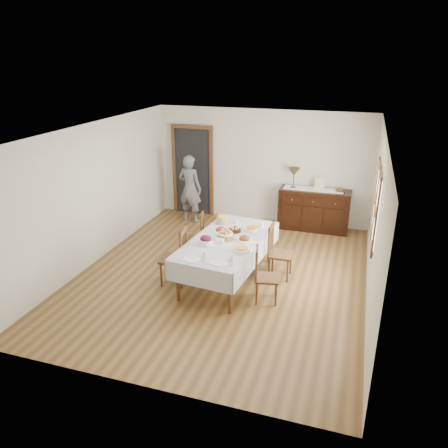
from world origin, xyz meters
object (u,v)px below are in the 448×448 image
(chair_right_near, at_px, (264,275))
(person, at_px, (190,186))
(chair_right_far, at_px, (278,251))
(sideboard, at_px, (314,210))
(dining_table, at_px, (227,244))
(chair_left_near, at_px, (176,256))
(table_lamp, at_px, (294,172))
(chair_left_far, at_px, (196,237))

(chair_right_near, xyz_separation_m, person, (-2.46, 3.01, 0.39))
(chair_right_far, distance_m, sideboard, 2.50)
(dining_table, height_order, sideboard, sideboard)
(chair_right_near, relative_size, sideboard, 0.59)
(chair_right_far, xyz_separation_m, sideboard, (0.34, 2.48, -0.03))
(chair_left_near, bearing_deg, sideboard, 141.34)
(table_lamp, bearing_deg, chair_right_near, -88.19)
(chair_left_near, distance_m, table_lamp, 3.63)
(chair_right_far, xyz_separation_m, person, (-2.51, 2.13, 0.35))
(chair_right_near, bearing_deg, chair_left_far, 44.71)
(dining_table, height_order, table_lamp, table_lamp)
(chair_left_far, bearing_deg, chair_right_near, 40.90)
(chair_right_far, bearing_deg, chair_left_far, 83.50)
(chair_right_far, height_order, person, person)
(dining_table, relative_size, sideboard, 1.53)
(chair_left_far, height_order, table_lamp, table_lamp)
(chair_left_far, distance_m, chair_right_near, 1.90)
(chair_right_far, bearing_deg, person, 49.62)
(chair_left_near, xyz_separation_m, table_lamp, (1.46, 3.24, 0.77))
(dining_table, xyz_separation_m, person, (-1.70, 2.53, 0.16))
(dining_table, height_order, person, person)
(person, bearing_deg, chair_left_near, 116.26)
(chair_left_near, distance_m, sideboard, 3.79)
(chair_left_near, bearing_deg, chair_right_near, 78.58)
(chair_left_near, height_order, table_lamp, table_lamp)
(person, bearing_deg, chair_right_far, 148.73)
(chair_right_near, height_order, sideboard, sideboard)
(dining_table, bearing_deg, sideboard, 74.17)
(person, distance_m, table_lamp, 2.41)
(chair_right_far, bearing_deg, chair_left_near, 115.54)
(sideboard, height_order, table_lamp, table_lamp)
(chair_right_near, bearing_deg, sideboard, -18.00)
(chair_right_near, bearing_deg, table_lamp, -9.54)
(sideboard, bearing_deg, chair_right_near, -96.65)
(sideboard, bearing_deg, chair_left_far, -130.60)
(table_lamp, bearing_deg, sideboard, 0.67)
(dining_table, bearing_deg, chair_left_far, 150.44)
(dining_table, distance_m, sideboard, 3.10)
(chair_right_near, xyz_separation_m, table_lamp, (-0.11, 3.34, 0.83))
(chair_right_far, distance_m, person, 3.31)
(chair_left_far, distance_m, sideboard, 3.02)
(chair_right_far, bearing_deg, dining_table, 116.13)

